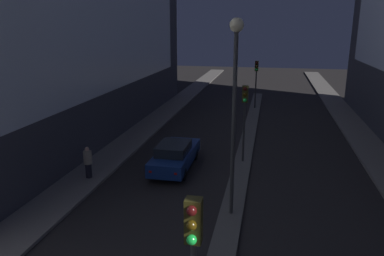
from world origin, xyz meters
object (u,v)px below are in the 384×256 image
traffic_light_mid (245,106)px  traffic_light_near (193,252)px  pedestrian_on_left_sidewalk (88,162)px  street_lamp (235,85)px  traffic_light_far (256,74)px  car_left_lane (175,155)px

traffic_light_mid → traffic_light_near: bearing=-90.0°
pedestrian_on_left_sidewalk → street_lamp: bearing=-16.3°
street_lamp → pedestrian_on_left_sidewalk: (-7.29, 2.13, -4.35)m
traffic_light_mid → pedestrian_on_left_sidewalk: traffic_light_mid is taller
traffic_light_mid → traffic_light_far: bearing=90.0°
street_lamp → traffic_light_mid: bearing=90.0°
street_lamp → traffic_light_near: bearing=-90.0°
traffic_light_near → car_left_lane: (-3.48, 11.98, -2.47)m
traffic_light_mid → pedestrian_on_left_sidewalk: size_ratio=2.67×
pedestrian_on_left_sidewalk → traffic_light_far: bearing=68.0°
traffic_light_mid → traffic_light_far: 14.10m
traffic_light_near → pedestrian_on_left_sidewalk: traffic_light_near is taller
pedestrian_on_left_sidewalk → traffic_light_near: bearing=-52.9°
traffic_light_far → car_left_lane: 16.25m
traffic_light_near → pedestrian_on_left_sidewalk: bearing=127.1°
traffic_light_far → street_lamp: (0.00, -20.14, 2.07)m
traffic_light_far → traffic_light_mid: bearing=-90.0°
traffic_light_near → pedestrian_on_left_sidewalk: size_ratio=2.67×
traffic_light_near → traffic_light_far: 27.66m
traffic_light_near → traffic_light_mid: same height
car_left_lane → traffic_light_far: bearing=77.5°
traffic_light_near → street_lamp: bearing=90.0°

